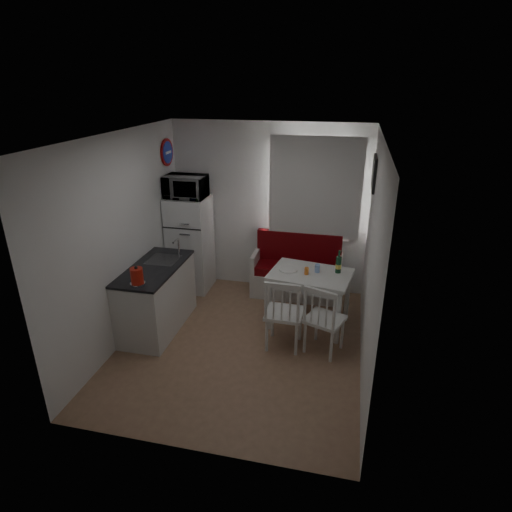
{
  "coord_description": "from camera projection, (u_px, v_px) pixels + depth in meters",
  "views": [
    {
      "loc": [
        1.22,
        -4.48,
        3.17
      ],
      "look_at": [
        0.08,
        0.5,
        1.03
      ],
      "focal_mm": 30.0,
      "sensor_mm": 36.0,
      "label": 1
    }
  ],
  "objects": [
    {
      "name": "dining_table",
      "position": [
        310.0,
        279.0,
        5.67
      ],
      "size": [
        1.15,
        0.89,
        0.78
      ],
      "rotation": [
        0.0,
        0.0,
        -0.16
      ],
      "color": "silver",
      "rests_on": "floor"
    },
    {
      "name": "bench",
      "position": [
        297.0,
        275.0,
        6.64
      ],
      "size": [
        1.37,
        0.53,
        0.98
      ],
      "color": "silver",
      "rests_on": "floor"
    },
    {
      "name": "curtain",
      "position": [
        315.0,
        189.0,
        6.2
      ],
      "size": [
        1.35,
        0.02,
        1.5
      ],
      "primitive_type": "cube",
      "color": "silver",
      "rests_on": "wall_back"
    },
    {
      "name": "wall_right",
      "position": [
        371.0,
        261.0,
        4.7
      ],
      "size": [
        0.02,
        3.5,
        2.6
      ],
      "primitive_type": "cube",
      "color": "white",
      "rests_on": "floor"
    },
    {
      "name": "chair_left",
      "position": [
        283.0,
        308.0,
        5.16
      ],
      "size": [
        0.46,
        0.44,
        0.52
      ],
      "rotation": [
        0.0,
        0.0,
        -0.01
      ],
      "color": "silver",
      "rests_on": "floor"
    },
    {
      "name": "fridge",
      "position": [
        190.0,
        244.0,
        6.72
      ],
      "size": [
        0.6,
        0.6,
        1.51
      ],
      "primitive_type": "cube",
      "color": "white",
      "rests_on": "floor"
    },
    {
      "name": "picture_frame",
      "position": [
        374.0,
        173.0,
        5.4
      ],
      "size": [
        0.04,
        0.52,
        0.42
      ],
      "primitive_type": "cube",
      "color": "black",
      "rests_on": "wall_right"
    },
    {
      "name": "microwave",
      "position": [
        186.0,
        187.0,
        6.32
      ],
      "size": [
        0.6,
        0.41,
        0.33
      ],
      "primitive_type": "imported",
      "color": "white",
      "rests_on": "fridge"
    },
    {
      "name": "floor",
      "position": [
        241.0,
        344.0,
        5.51
      ],
      "size": [
        3.0,
        3.5,
        0.02
      ],
      "primitive_type": "cube",
      "color": "#8D664B",
      "rests_on": "ground"
    },
    {
      "name": "wine_bottle",
      "position": [
        339.0,
        262.0,
        5.6
      ],
      "size": [
        0.08,
        0.08,
        0.31
      ],
      "primitive_type": null,
      "color": "#133D21",
      "rests_on": "dining_table"
    },
    {
      "name": "wall_front",
      "position": [
        184.0,
        329.0,
        3.43
      ],
      "size": [
        3.0,
        0.02,
        2.6
      ],
      "primitive_type": "cube",
      "color": "white",
      "rests_on": "floor"
    },
    {
      "name": "drinking_glass_orange",
      "position": [
        307.0,
        271.0,
        5.59
      ],
      "size": [
        0.06,
        0.06,
        0.09
      ],
      "primitive_type": "cylinder",
      "color": "orange",
      "rests_on": "dining_table"
    },
    {
      "name": "chair_right",
      "position": [
        325.0,
        314.0,
        5.07
      ],
      "size": [
        0.55,
        0.55,
        0.5
      ],
      "rotation": [
        0.0,
        0.0,
        -0.35
      ],
      "color": "silver",
      "rests_on": "floor"
    },
    {
      "name": "wall_left",
      "position": [
        123.0,
        240.0,
        5.31
      ],
      "size": [
        0.02,
        3.5,
        2.6
      ],
      "primitive_type": "cube",
      "color": "white",
      "rests_on": "floor"
    },
    {
      "name": "window",
      "position": [
        315.0,
        191.0,
        6.28
      ],
      "size": [
        1.22,
        0.06,
        1.47
      ],
      "primitive_type": "cube",
      "color": "silver",
      "rests_on": "wall_back"
    },
    {
      "name": "plate",
      "position": [
        288.0,
        270.0,
        5.72
      ],
      "size": [
        0.24,
        0.24,
        0.02
      ],
      "primitive_type": "cylinder",
      "color": "white",
      "rests_on": "dining_table"
    },
    {
      "name": "ceiling",
      "position": [
        238.0,
        136.0,
        4.5
      ],
      "size": [
        3.0,
        3.5,
        0.02
      ],
      "primitive_type": "cube",
      "color": "white",
      "rests_on": "wall_back"
    },
    {
      "name": "drinking_glass_blue",
      "position": [
        317.0,
        268.0,
        5.65
      ],
      "size": [
        0.07,
        0.07,
        0.11
      ],
      "primitive_type": "cylinder",
      "color": "#8EB3F2",
      "rests_on": "dining_table"
    },
    {
      "name": "wall_back",
      "position": [
        269.0,
        209.0,
        6.58
      ],
      "size": [
        3.0,
        0.02,
        2.6
      ],
      "primitive_type": "cube",
      "color": "white",
      "rests_on": "floor"
    },
    {
      "name": "kitchen_counter",
      "position": [
        157.0,
        297.0,
        5.72
      ],
      "size": [
        0.62,
        1.32,
        1.16
      ],
      "color": "silver",
      "rests_on": "floor"
    },
    {
      "name": "wall_sign",
      "position": [
        168.0,
        152.0,
        6.28
      ],
      "size": [
        0.03,
        0.4,
        0.4
      ],
      "primitive_type": "cylinder",
      "rotation": [
        0.0,
        1.57,
        0.0
      ],
      "color": "#1C33A8",
      "rests_on": "wall_left"
    },
    {
      "name": "kettle",
      "position": [
        137.0,
        276.0,
        5.01
      ],
      "size": [
        0.18,
        0.18,
        0.24
      ],
      "primitive_type": "cylinder",
      "color": "#B31B0E",
      "rests_on": "kitchen_counter"
    }
  ]
}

